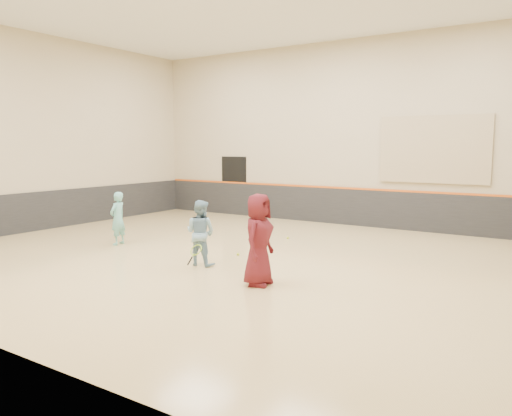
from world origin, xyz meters
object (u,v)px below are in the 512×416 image
Objects in this scene: girl at (118,218)px; instructor at (200,233)px; spare_racket at (266,229)px; young_man at (258,240)px.

girl is 0.98× the size of instructor.
instructor reaches higher than spare_racket.
girl is 3.34m from instructor.
instructor is (3.29, -0.59, 0.02)m from girl.
instructor is 0.83× the size of young_man.
young_man is at bearing 67.40° from girl.
instructor is at bearing 62.53° from young_man.
young_man is (5.20, -1.21, 0.16)m from girl.
young_man is 2.43× the size of spare_racket.
instructor is at bearing 70.39° from girl.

